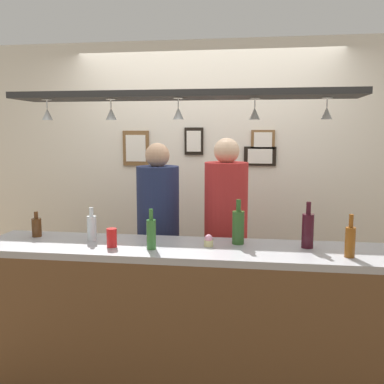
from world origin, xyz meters
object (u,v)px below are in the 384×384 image
(bottle_beer_brown_stubby, at_px, (37,227))
(picture_frame_caricature, at_px, (136,148))
(bottle_soda_clear, at_px, (92,227))
(drink_can, at_px, (112,238))
(bottle_beer_green_import, at_px, (151,233))
(person_right_red_shirt, at_px, (226,223))
(picture_frame_lower_pair, at_px, (260,156))
(bottle_wine_dark_red, at_px, (308,230))
(bottle_beer_amber_tall, at_px, (350,241))
(person_middle_navy_shirt, at_px, (158,225))
(picture_frame_upper_small, at_px, (263,140))
(picture_frame_crest, at_px, (194,141))
(cupcake, at_px, (209,241))
(bottle_champagne_green, at_px, (238,226))

(bottle_beer_brown_stubby, bearing_deg, picture_frame_caricature, 73.59)
(bottle_soda_clear, bearing_deg, drink_can, -37.47)
(bottle_soda_clear, distance_m, bottle_beer_green_import, 0.48)
(person_right_red_shirt, xyz_separation_m, picture_frame_lower_pair, (0.27, 0.77, 0.49))
(bottle_wine_dark_red, distance_m, bottle_beer_amber_tall, 0.29)
(bottle_beer_brown_stubby, bearing_deg, bottle_soda_clear, -6.83)
(person_middle_navy_shirt, xyz_separation_m, bottle_beer_brown_stubby, (-0.77, -0.52, 0.07))
(picture_frame_upper_small, distance_m, picture_frame_lower_pair, 0.16)
(bottle_wine_dark_red, bearing_deg, drink_can, -172.59)
(person_right_red_shirt, height_order, picture_frame_lower_pair, person_right_red_shirt)
(picture_frame_crest, bearing_deg, person_middle_navy_shirt, -103.44)
(bottle_soda_clear, height_order, picture_frame_caricature, picture_frame_caricature)
(bottle_soda_clear, bearing_deg, person_right_red_shirt, 32.93)
(picture_frame_lower_pair, bearing_deg, person_middle_navy_shirt, -136.57)
(picture_frame_lower_pair, height_order, picture_frame_caricature, picture_frame_caricature)
(picture_frame_lower_pair, bearing_deg, cupcake, -103.83)
(drink_can, distance_m, picture_frame_lower_pair, 1.83)
(bottle_beer_amber_tall, bearing_deg, bottle_beer_brown_stubby, 174.08)
(bottle_beer_brown_stubby, relative_size, bottle_wine_dark_red, 0.60)
(bottle_champagne_green, bearing_deg, bottle_soda_clear, -177.01)
(bottle_beer_green_import, xyz_separation_m, picture_frame_crest, (0.06, 1.50, 0.55))
(person_middle_navy_shirt, relative_size, person_right_red_shirt, 0.98)
(bottle_soda_clear, relative_size, picture_frame_caricature, 0.68)
(person_right_red_shirt, distance_m, bottle_champagne_green, 0.54)
(picture_frame_upper_small, bearing_deg, person_middle_navy_shirt, -137.41)
(bottle_beer_green_import, relative_size, bottle_wine_dark_red, 0.87)
(bottle_wine_dark_red, xyz_separation_m, picture_frame_lower_pair, (-0.29, 1.33, 0.40))
(bottle_beer_brown_stubby, relative_size, picture_frame_caricature, 0.53)
(cupcake, bearing_deg, bottle_champagne_green, 25.17)
(cupcake, bearing_deg, bottle_beer_green_import, -160.82)
(person_middle_navy_shirt, relative_size, drink_can, 13.58)
(person_middle_navy_shirt, relative_size, bottle_soda_clear, 7.20)
(bottle_soda_clear, height_order, bottle_beer_brown_stubby, bottle_soda_clear)
(bottle_soda_clear, xyz_separation_m, bottle_champagne_green, (1.00, 0.05, 0.03))
(bottle_beer_green_import, xyz_separation_m, bottle_beer_brown_stubby, (-0.89, 0.21, -0.03))
(bottle_champagne_green, bearing_deg, person_right_red_shirt, 102.50)
(bottle_beer_amber_tall, distance_m, picture_frame_upper_small, 1.69)
(person_right_red_shirt, xyz_separation_m, bottle_beer_brown_stubby, (-1.32, -0.52, 0.05))
(person_middle_navy_shirt, bearing_deg, bottle_champagne_green, -38.15)
(person_right_red_shirt, relative_size, bottle_wine_dark_red, 5.66)
(person_middle_navy_shirt, relative_size, bottle_beer_amber_tall, 6.37)
(bottle_wine_dark_red, bearing_deg, person_right_red_shirt, 135.30)
(picture_frame_lower_pair, bearing_deg, picture_frame_upper_small, 0.00)
(person_middle_navy_shirt, height_order, bottle_beer_brown_stubby, person_middle_navy_shirt)
(drink_can, height_order, picture_frame_caricature, picture_frame_caricature)
(bottle_champagne_green, height_order, picture_frame_lower_pair, picture_frame_lower_pair)
(bottle_beer_brown_stubby, distance_m, cupcake, 1.25)
(drink_can, relative_size, picture_frame_upper_small, 0.55)
(bottle_soda_clear, relative_size, bottle_wine_dark_red, 0.77)
(person_right_red_shirt, bearing_deg, bottle_champagne_green, -77.50)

